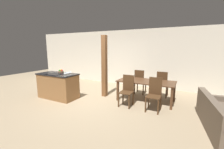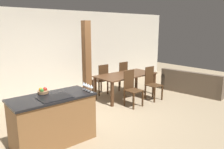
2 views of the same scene
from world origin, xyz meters
The scene contains 14 objects.
ground_plane centered at (0.00, 0.00, 0.00)m, with size 16.00×16.00×0.00m, color #9E896B.
wall_back centered at (0.00, 2.73, 1.35)m, with size 11.20×0.08×2.70m.
kitchen_island centered at (-1.34, -0.41, 0.46)m, with size 1.50×0.73×0.93m.
fruit_bowl centered at (-1.40, -0.17, 0.97)m, with size 0.20×0.20×0.11m.
wine_glass_near centered at (-0.66, -0.70, 1.04)m, with size 0.07×0.07×0.15m.
wine_glass_middle centered at (-0.66, -0.61, 1.04)m, with size 0.07×0.07×0.15m.
wine_glass_far centered at (-0.66, -0.52, 1.04)m, with size 0.07×0.07×0.15m.
wine_glass_end centered at (-0.66, -0.43, 1.04)m, with size 0.07×0.07×0.15m.
dining_table centered at (1.64, 0.77, 0.63)m, with size 1.91×0.93×0.72m.
dining_chair_near_left centered at (1.21, 0.08, 0.51)m, with size 0.40×0.40×0.99m.
dining_chair_near_right centered at (2.07, 0.08, 0.51)m, with size 0.40×0.40×0.99m.
dining_chair_far_left centered at (1.21, 1.45, 0.51)m, with size 0.40×0.40×0.99m.
dining_chair_far_right centered at (2.07, 1.45, 0.51)m, with size 0.40×0.40×0.99m.
timber_post centered at (0.08, 0.58, 1.15)m, with size 0.17×0.17×2.30m.
Camera 1 is at (2.92, -4.25, 1.86)m, focal length 24.00 mm.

